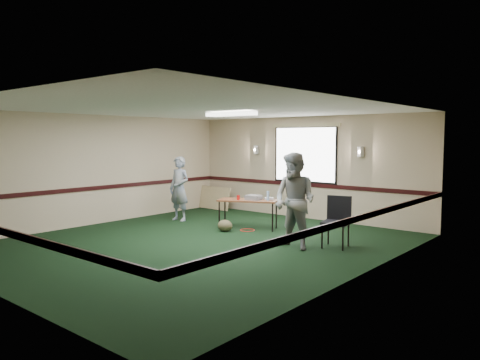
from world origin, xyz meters
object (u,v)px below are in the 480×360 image
Objects in this scene: conference_chair at (337,217)px; person_left at (179,189)px; person_right at (295,201)px; projector at (253,197)px; folding_table at (248,202)px.

person_left reaches higher than conference_chair.
conference_chair is 0.53× the size of person_right.
conference_chair is at bearing -4.36° from person_left.
person_right is at bearing -139.77° from conference_chair.
projector is at bearing 155.52° from person_right.
folding_table is 4.44× the size of projector.
person_left is (-2.07, -0.25, 0.19)m from folding_table.
folding_table is 1.50× the size of conference_chair.
projector is 2.39m from conference_chair.
folding_table is 0.80× the size of person_right.
person_right is at bearing -51.10° from folding_table.
projector is 2.11m from person_right.
folding_table is at bearing -165.77° from projector.
conference_chair is 0.94m from person_right.
folding_table is at bearing 3.04° from person_left.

